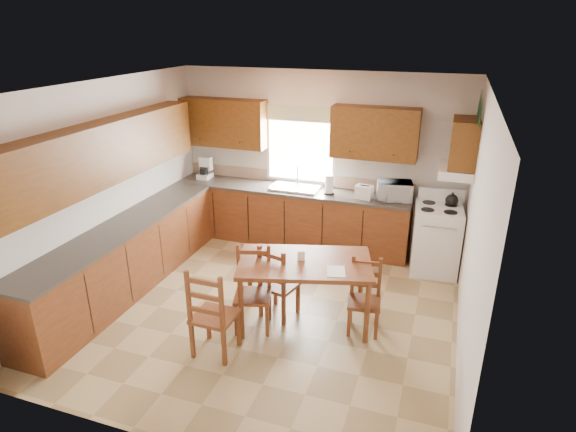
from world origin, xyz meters
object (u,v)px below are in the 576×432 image
(chair_near_right, at_px, (279,280))
(chair_far_right, at_px, (364,298))
(stove, at_px, (435,240))
(microwave, at_px, (394,191))
(chair_near_left, at_px, (214,311))
(dining_table, at_px, (304,292))
(chair_far_left, at_px, (253,291))

(chair_near_right, relative_size, chair_far_right, 1.08)
(stove, distance_m, chair_near_right, 2.48)
(microwave, xyz_separation_m, chair_far_right, (-0.02, -2.04, -0.62))
(microwave, bearing_deg, chair_near_left, -128.27)
(dining_table, relative_size, chair_far_right, 1.73)
(chair_far_left, bearing_deg, chair_far_right, 0.22)
(microwave, xyz_separation_m, chair_near_left, (-1.45, -2.94, -0.54))
(chair_near_left, distance_m, chair_far_right, 1.69)
(stove, bearing_deg, chair_near_right, -138.80)
(chair_near_right, xyz_separation_m, chair_far_right, (1.03, -0.00, -0.03))
(microwave, height_order, chair_far_left, microwave)
(chair_near_right, xyz_separation_m, chair_far_left, (-0.19, -0.36, 0.02))
(chair_near_right, bearing_deg, chair_near_left, 80.25)
(stove, relative_size, chair_near_right, 1.01)
(chair_near_right, relative_size, chair_far_left, 0.96)
(microwave, relative_size, dining_table, 0.30)
(stove, xyz_separation_m, chair_far_left, (-1.90, -2.15, 0.02))
(chair_near_left, xyz_separation_m, chair_near_right, (0.40, 0.90, -0.05))
(dining_table, bearing_deg, chair_far_left, -165.39)
(dining_table, xyz_separation_m, chair_near_right, (-0.33, 0.05, 0.07))
(microwave, height_order, dining_table, microwave)
(chair_near_left, bearing_deg, stove, -127.43)
(chair_near_left, relative_size, chair_far_left, 1.06)
(stove, height_order, microwave, microwave)
(stove, relative_size, microwave, 2.06)
(chair_far_left, bearing_deg, stove, 32.52)
(stove, xyz_separation_m, dining_table, (-1.38, -1.85, -0.07))
(chair_near_right, bearing_deg, chair_far_right, -165.73)
(stove, relative_size, chair_near_left, 0.92)
(microwave, distance_m, chair_near_left, 3.33)
(microwave, xyz_separation_m, dining_table, (-0.72, -2.09, -0.65))
(stove, relative_size, dining_table, 0.63)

